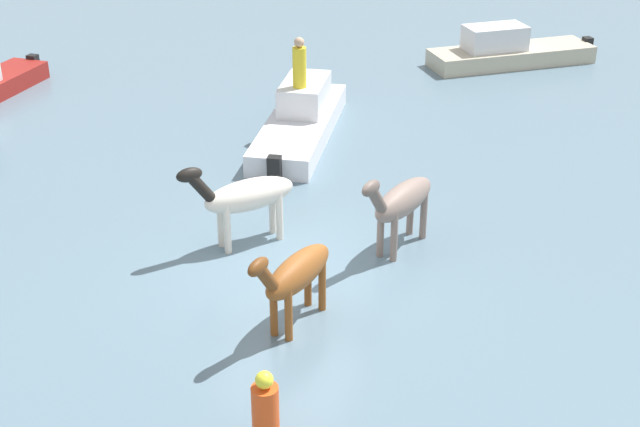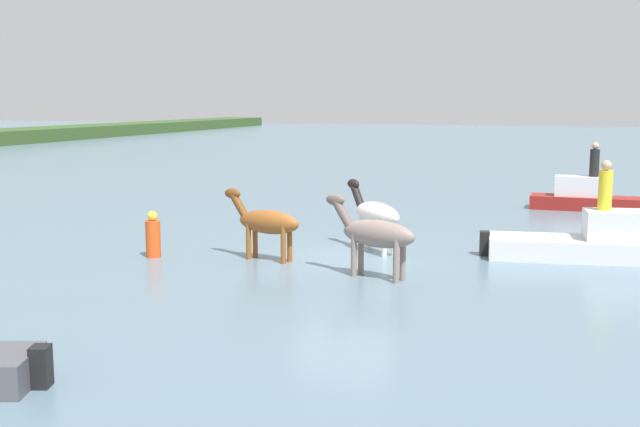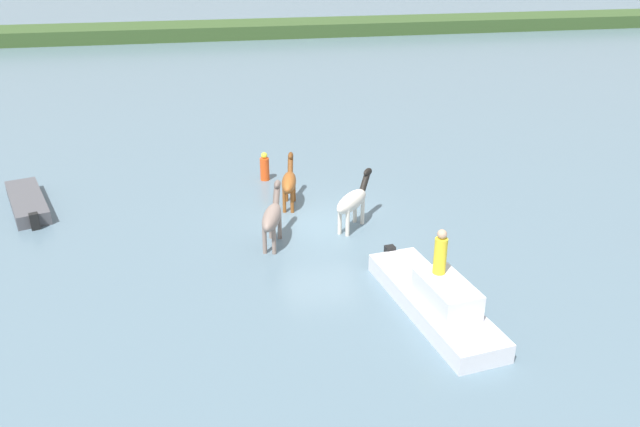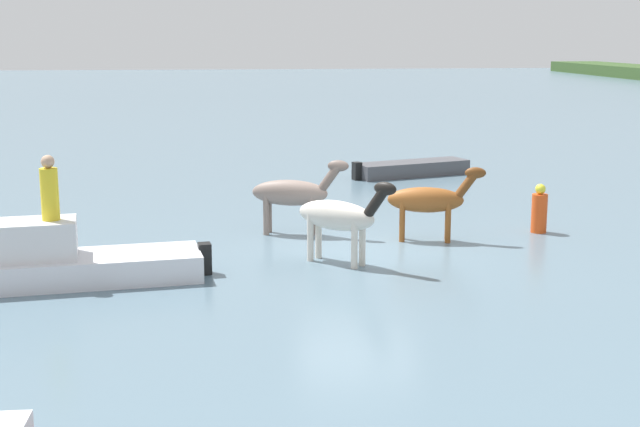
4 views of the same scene
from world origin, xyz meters
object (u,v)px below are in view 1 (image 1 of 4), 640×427
object	(u,v)px
boat_tender_starboard	(301,123)
horse_pinto_flank	(245,196)
person_helmsman_aft	(299,64)
boat_dinghy_port	(508,54)
horse_lead	(296,274)
buoy_channel_marker	(265,412)
horse_dun_straggler	(401,201)

from	to	relation	value
boat_tender_starboard	horse_pinto_flank	bearing A→B (deg)	-178.96
person_helmsman_aft	boat_dinghy_port	bearing A→B (deg)	-119.40
boat_dinghy_port	horse_lead	bearing A→B (deg)	49.26
person_helmsman_aft	buoy_channel_marker	size ratio (longest dim) A/B	1.04
horse_pinto_flank	horse_dun_straggler	xyz separation A→B (m)	(-2.74, -0.67, -0.01)
horse_pinto_flank	boat_dinghy_port	distance (m)	12.98
horse_lead	buoy_channel_marker	world-z (taller)	horse_lead
person_helmsman_aft	buoy_channel_marker	world-z (taller)	person_helmsman_aft
horse_lead	horse_pinto_flank	world-z (taller)	horse_pinto_flank
person_helmsman_aft	boat_tender_starboard	bearing A→B (deg)	140.88
boat_tender_starboard	boat_dinghy_port	xyz separation A→B (m)	(-4.01, -7.16, -0.00)
horse_lead	buoy_channel_marker	size ratio (longest dim) A/B	1.90
horse_dun_straggler	person_helmsman_aft	xyz separation A→B (m)	(3.55, -4.74, 0.79)
boat_tender_starboard	person_helmsman_aft	bearing A→B (deg)	43.58
boat_tender_starboard	horse_dun_straggler	bearing A→B (deg)	-150.51
boat_tender_starboard	person_helmsman_aft	world-z (taller)	person_helmsman_aft
horse_pinto_flank	boat_tender_starboard	world-z (taller)	horse_pinto_flank
horse_dun_straggler	boat_tender_starboard	size ratio (longest dim) A/B	0.42
horse_dun_straggler	person_helmsman_aft	bearing A→B (deg)	-125.33
buoy_channel_marker	horse_lead	bearing A→B (deg)	-78.92
horse_lead	horse_pinto_flank	size ratio (longest dim) A/B	1.13
boat_tender_starboard	person_helmsman_aft	xyz separation A→B (m)	(0.02, -0.02, 1.43)
boat_tender_starboard	buoy_channel_marker	bearing A→B (deg)	-170.83
horse_pinto_flank	boat_tender_starboard	bearing A→B (deg)	-129.44
horse_lead	horse_pinto_flank	distance (m)	2.84
boat_dinghy_port	horse_pinto_flank	bearing A→B (deg)	40.57
boat_dinghy_port	buoy_channel_marker	xyz separation A→B (m)	(0.93, 17.55, 0.19)
horse_lead	boat_dinghy_port	bearing A→B (deg)	-172.60
buoy_channel_marker	horse_pinto_flank	bearing A→B (deg)	-65.46
horse_pinto_flank	horse_dun_straggler	size ratio (longest dim) A/B	0.85
horse_pinto_flank	buoy_channel_marker	xyz separation A→B (m)	(-2.28, 5.00, -0.46)
boat_tender_starboard	buoy_channel_marker	xyz separation A→B (m)	(-3.07, 10.39, 0.19)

